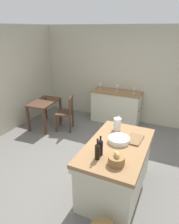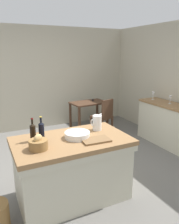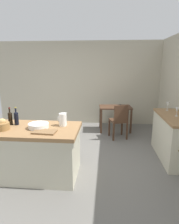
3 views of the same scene
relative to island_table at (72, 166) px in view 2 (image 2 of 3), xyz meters
The scene contains 14 objects.
ground_plane 0.83m from the island_table, 64.82° to the left, with size 6.76×6.76×0.00m, color #66635E.
wall_back 3.34m from the island_table, 84.82° to the left, with size 5.32×0.12×2.60m, color #B2AA93.
island_table is the anchor object (origin of this frame).
side_cabinet 2.69m from the island_table, 18.41° to the left, with size 0.52×1.37×0.90m.
writing_desk 2.88m from the island_table, 59.43° to the left, with size 0.94×0.63×0.77m.
wooden_chair 2.40m from the island_table, 50.21° to the left, with size 0.50×0.50×0.91m.
pitcher 0.71m from the island_table, 19.17° to the left, with size 0.17×0.13×0.26m.
wash_bowl 0.45m from the island_table, ahead, with size 0.33×0.33×0.08m, color white.
bread_basket 0.67m from the island_table, 164.41° to the right, with size 0.22×0.22×0.19m.
cutting_board 0.52m from the island_table, 38.65° to the right, with size 0.35×0.22×0.02m, color brown.
wine_bottle_dark 0.65m from the island_table, 158.28° to the left, with size 0.07×0.07×0.31m.
wine_bottle_amber 0.71m from the island_table, 163.26° to the left, with size 0.07×0.07×0.31m.
wine_glass_left 2.77m from the island_table, 18.12° to the left, with size 0.07×0.07×0.17m.
wine_glass_middle 2.93m from the island_table, 27.64° to the left, with size 0.07×0.07×0.18m.
Camera 2 is at (-1.28, -3.15, 1.96)m, focal length 35.67 mm.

